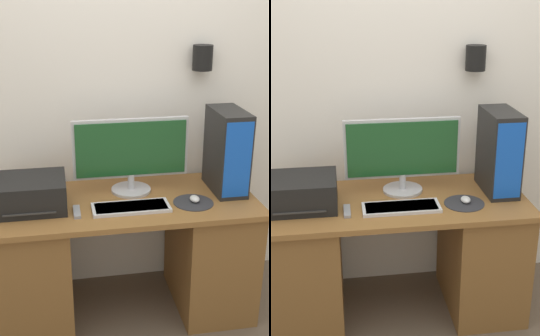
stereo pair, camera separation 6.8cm
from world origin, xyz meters
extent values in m
cube|color=white|center=(0.00, 0.70, 1.35)|extent=(6.40, 0.05, 2.70)
cylinder|color=black|center=(0.51, 0.62, 1.44)|extent=(0.12, 0.12, 0.14)
cube|color=brown|center=(0.00, 0.32, 0.70)|extent=(1.46, 0.65, 0.03)
cube|color=brown|center=(-0.52, 0.32, 0.34)|extent=(0.41, 0.59, 0.69)
cube|color=brown|center=(0.52, 0.32, 0.34)|extent=(0.41, 0.59, 0.69)
cylinder|color=#B7B7BC|center=(0.06, 0.44, 0.73)|extent=(0.23, 0.23, 0.02)
cylinder|color=#B7B7BC|center=(0.06, 0.44, 0.78)|extent=(0.04, 0.04, 0.09)
cube|color=#B7B7BC|center=(0.06, 0.45, 0.98)|extent=(0.65, 0.03, 0.34)
cube|color=#194C23|center=(0.06, 0.43, 0.98)|extent=(0.62, 0.01, 0.31)
cube|color=silver|center=(0.02, 0.20, 0.73)|extent=(0.41, 0.16, 0.02)
cube|color=white|center=(0.02, 0.20, 0.73)|extent=(0.38, 0.13, 0.01)
cylinder|color=#2D2D33|center=(0.37, 0.22, 0.72)|extent=(0.22, 0.22, 0.00)
ellipsoid|color=silver|center=(0.37, 0.23, 0.74)|extent=(0.05, 0.07, 0.03)
cube|color=black|center=(0.60, 0.38, 0.95)|extent=(0.17, 0.33, 0.47)
cube|color=blue|center=(0.60, 0.21, 0.95)|extent=(0.15, 0.01, 0.42)
cube|color=black|center=(-0.50, 0.32, 0.80)|extent=(0.38, 0.31, 0.16)
cube|color=#333333|center=(-0.50, 0.22, 0.76)|extent=(0.26, 0.14, 0.01)
cube|color=gray|center=(-0.27, 0.20, 0.73)|extent=(0.04, 0.14, 0.02)
camera|label=1|loc=(-0.35, -1.99, 1.80)|focal=50.00mm
camera|label=2|loc=(-0.28, -2.00, 1.80)|focal=50.00mm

